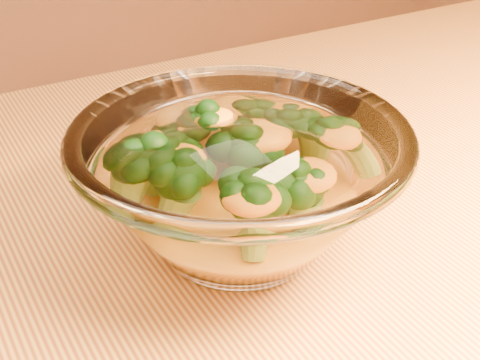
# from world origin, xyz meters

# --- Properties ---
(table) EXTENTS (1.20, 0.80, 0.75)m
(table) POSITION_xyz_m (0.00, 0.00, 0.65)
(table) COLOR gold
(table) RESTS_ON ground
(glass_bowl) EXTENTS (0.25, 0.25, 0.11)m
(glass_bowl) POSITION_xyz_m (-0.09, 0.01, 0.81)
(glass_bowl) COLOR white
(glass_bowl) RESTS_ON table
(cheese_sauce) EXTENTS (0.12, 0.12, 0.03)m
(cheese_sauce) POSITION_xyz_m (-0.09, 0.01, 0.78)
(cheese_sauce) COLOR orange
(cheese_sauce) RESTS_ON glass_bowl
(broccoli_heap) EXTENTS (0.18, 0.15, 0.07)m
(broccoli_heap) POSITION_xyz_m (-0.09, 0.02, 0.82)
(broccoli_heap) COLOR black
(broccoli_heap) RESTS_ON cheese_sauce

